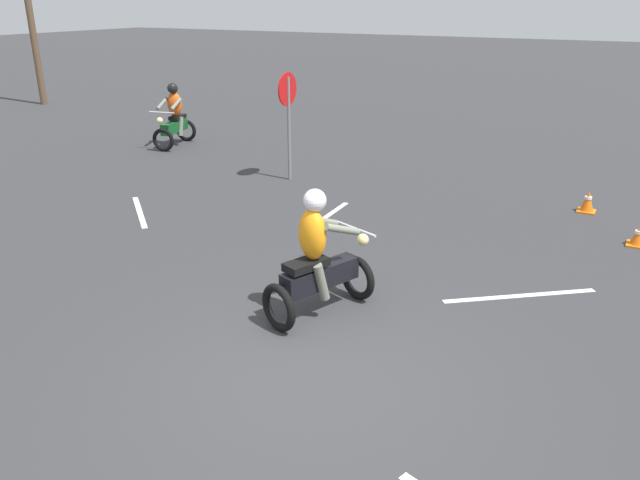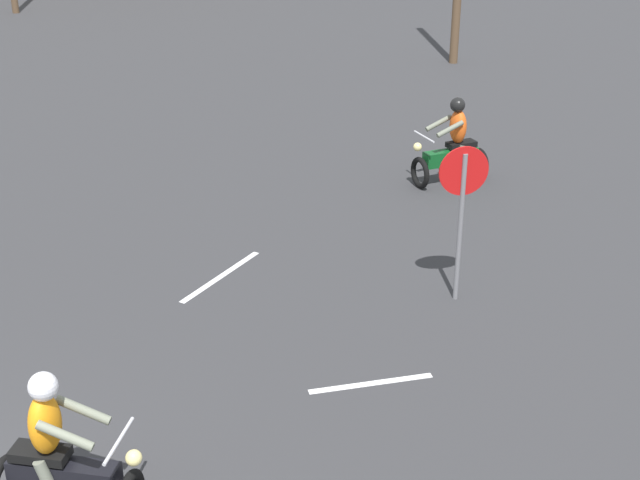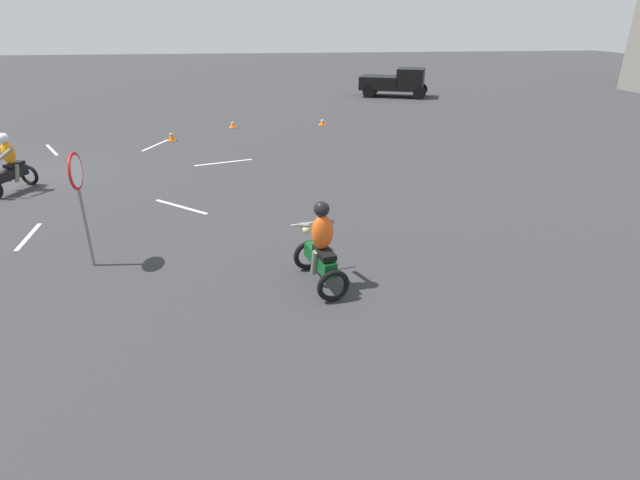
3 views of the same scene
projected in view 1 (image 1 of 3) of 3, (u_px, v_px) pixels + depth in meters
name	position (u px, v px, depth m)	size (l,w,h in m)	color
ground_plane	(311.00, 380.00, 6.55)	(120.00, 120.00, 0.00)	#333335
motorcycle_rider_foreground	(318.00, 261.00, 7.64)	(1.55, 1.08, 1.66)	black
motorcycle_rider_background	(174.00, 119.00, 16.58)	(1.56, 0.94, 1.66)	black
stop_sign	(288.00, 104.00, 13.15)	(0.70, 0.08, 2.30)	slate
traffic_cone_near_left	(638.00, 236.00, 10.02)	(0.32, 0.32, 0.34)	orange
traffic_cone_mid_left	(588.00, 202.00, 11.59)	(0.32, 0.32, 0.41)	orange
lane_stripe_e	(329.00, 215.00, 11.50)	(0.10, 1.57, 0.01)	silver
lane_stripe_ne	(140.00, 212.00, 11.66)	(0.10, 1.91, 0.01)	silver
lane_stripe_se	(520.00, 296.00, 8.38)	(0.10, 2.16, 0.01)	silver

